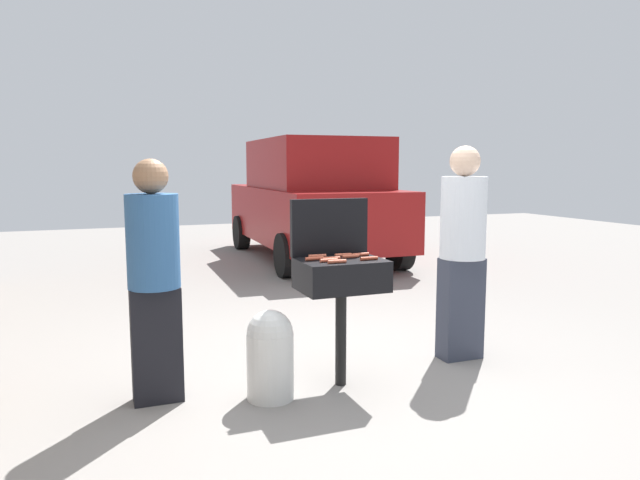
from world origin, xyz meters
TOP-DOWN VIEW (x-y plane):
  - ground_plane at (0.00, 0.00)m, footprint 24.00×24.00m
  - bbq_grill at (-0.07, -0.12)m, footprint 0.60×0.44m
  - grill_lid_open at (-0.07, 0.10)m, footprint 0.60×0.05m
  - hot_dog_0 at (-0.19, -0.19)m, footprint 0.13×0.04m
  - hot_dog_1 at (-0.16, -0.26)m, footprint 0.13×0.04m
  - hot_dog_2 at (0.12, -0.03)m, footprint 0.13×0.03m
  - hot_dog_3 at (-0.26, -0.08)m, footprint 0.13×0.03m
  - hot_dog_4 at (-0.15, -0.12)m, footprint 0.13×0.03m
  - hot_dog_5 at (0.10, -0.22)m, footprint 0.13×0.03m
  - hot_dog_6 at (-0.20, 0.01)m, footprint 0.13×0.03m
  - hot_dog_7 at (-0.01, -0.01)m, footprint 0.13×0.03m
  - hot_dog_8 at (0.02, -0.08)m, footprint 0.13×0.03m
  - propane_tank at (-0.62, -0.18)m, footprint 0.32×0.32m
  - person_left at (-1.34, 0.06)m, footprint 0.34×0.34m
  - person_right at (1.08, 0.07)m, footprint 0.37×0.37m
  - parked_minivan at (1.79, 5.39)m, footprint 2.14×4.46m

SIDE VIEW (x-z plane):
  - ground_plane at x=0.00m, z-range 0.00..0.00m
  - propane_tank at x=-0.62m, z-range 0.01..0.63m
  - bbq_grill at x=-0.07m, z-range 0.32..1.24m
  - person_left at x=-1.34m, z-range 0.07..1.70m
  - hot_dog_0 at x=-0.19m, z-range 0.92..0.95m
  - hot_dog_1 at x=-0.16m, z-range 0.92..0.95m
  - hot_dog_2 at x=0.12m, z-range 0.92..0.95m
  - hot_dog_3 at x=-0.26m, z-range 0.92..0.95m
  - hot_dog_4 at x=-0.15m, z-range 0.92..0.95m
  - hot_dog_5 at x=0.10m, z-range 0.92..0.95m
  - hot_dog_6 at x=-0.20m, z-range 0.92..0.95m
  - hot_dog_7 at x=-0.01m, z-range 0.92..0.95m
  - hot_dog_8 at x=0.02m, z-range 0.92..0.95m
  - person_right at x=1.08m, z-range 0.07..1.82m
  - parked_minivan at x=1.79m, z-range 0.02..2.04m
  - grill_lid_open at x=-0.07m, z-range 0.92..1.34m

